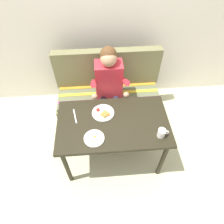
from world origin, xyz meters
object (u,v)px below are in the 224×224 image
object	(u,v)px
plate_eggs	(94,138)
coffee_mug	(162,133)
person	(109,84)
knife	(75,116)
table	(113,127)
couch	(109,97)
plate_breakfast	(103,113)

from	to	relation	value
plate_eggs	coffee_mug	world-z (taller)	coffee_mug
person	coffee_mug	bearing A→B (deg)	-59.71
knife	person	bearing A→B (deg)	37.80
knife	plate_eggs	bearing A→B (deg)	-67.97
knife	table	bearing A→B (deg)	-27.00
person	knife	distance (m)	0.63
couch	plate_eggs	size ratio (longest dim) A/B	6.97
coffee_mug	plate_breakfast	bearing A→B (deg)	149.32
person	plate_eggs	bearing A→B (deg)	-104.83
plate_eggs	coffee_mug	size ratio (longest dim) A/B	1.75
plate_breakfast	coffee_mug	distance (m)	0.66
table	knife	size ratio (longest dim) A/B	6.00
couch	person	bearing A→B (deg)	-89.78
coffee_mug	table	bearing A→B (deg)	155.81
person	plate_breakfast	size ratio (longest dim) A/B	4.94
table	plate_eggs	xyz separation A→B (m)	(-0.21, -0.19, 0.09)
coffee_mug	knife	world-z (taller)	coffee_mug
table	person	size ratio (longest dim) A/B	0.99
coffee_mug	couch	bearing A→B (deg)	115.64
person	plate_eggs	size ratio (longest dim) A/B	5.87
table	plate_breakfast	size ratio (longest dim) A/B	4.89
knife	couch	bearing A→B (deg)	46.38
table	coffee_mug	distance (m)	0.53
plate_breakfast	table	bearing A→B (deg)	-51.84
plate_breakfast	coffee_mug	xyz separation A→B (m)	(0.57, -0.34, 0.04)
person	coffee_mug	xyz separation A→B (m)	(0.47, -0.80, 0.04)
plate_breakfast	knife	xyz separation A→B (m)	(-0.31, -0.01, -0.01)
plate_breakfast	coffee_mug	size ratio (longest dim) A/B	2.08
plate_breakfast	coffee_mug	world-z (taller)	coffee_mug
couch	person	size ratio (longest dim) A/B	1.19
table	couch	size ratio (longest dim) A/B	0.83
table	couch	world-z (taller)	couch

